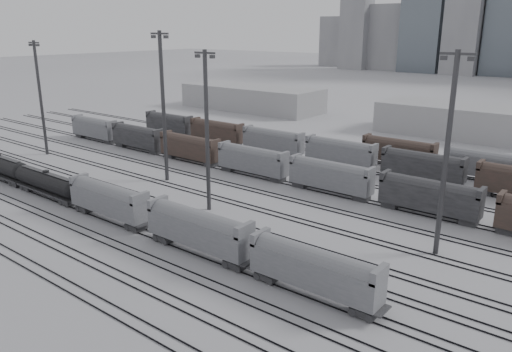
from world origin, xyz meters
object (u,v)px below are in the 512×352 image
Objects in this scene: hopper_car_a at (109,198)px; light_mast_a at (40,96)px; tank_car_b at (47,182)px; hopper_car_c at (314,268)px; hopper_car_b at (199,228)px; light_mast_c at (207,128)px.

hopper_car_a is 48.31m from light_mast_a.
hopper_car_c is at bearing 0.00° from tank_car_b.
hopper_car_a is 0.61× the size of light_mast_a.
hopper_car_b is 18.45m from light_mast_c.
hopper_car_c is 0.62× the size of light_mast_c.
hopper_car_c is (35.24, 0.00, -0.04)m from hopper_car_a.
light_mast_c is at bearing 155.36° from hopper_car_c.
hopper_car_a is 1.01× the size of hopper_car_c.
hopper_car_a is 0.97× the size of hopper_car_b.
light_mast_a reaches higher than light_mast_c.
light_mast_a is 53.17m from light_mast_c.
hopper_car_b is at bearing 0.00° from hopper_car_a.
hopper_car_b is 16.86m from hopper_car_c.
tank_car_b is at bearing 180.00° from hopper_car_a.
hopper_car_c reaches higher than tank_car_b.
light_mast_c is (53.07, -3.29, -0.23)m from light_mast_a.
hopper_car_c is 82.00m from light_mast_a.
light_mast_c is at bearing -3.55° from light_mast_a.
hopper_car_b is at bearing -50.98° from light_mast_c.
tank_car_b is at bearing 180.00° from hopper_car_c.
light_mast_c is (25.36, 12.31, 10.36)m from tank_car_b.
hopper_car_a is at bearing -124.34° from light_mast_c.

